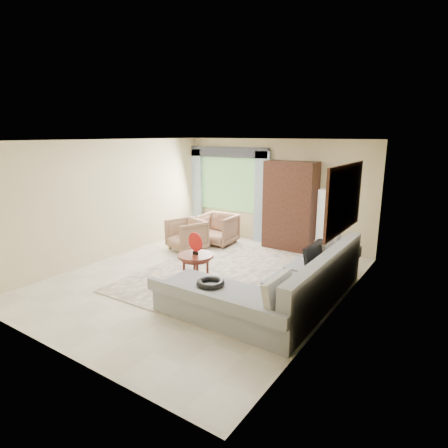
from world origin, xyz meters
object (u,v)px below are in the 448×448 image
Objects in this scene: coffee_table at (196,271)px; potted_plant at (199,225)px; armchair_left at (186,235)px; armchair_right at (218,229)px; floor_lamp at (323,222)px; armoire at (290,206)px; tv_screen at (314,258)px; sectional_sofa at (285,289)px.

coffee_table is 3.73m from potted_plant.
armchair_right is (0.37, 0.79, 0.02)m from armchair_left.
armchair_right is at bearing 85.56° from armchair_left.
armchair_left is at bearing -151.95° from floor_lamp.
potted_plant is 3.46m from floor_lamp.
floor_lamp is (1.19, 3.20, 0.41)m from coffee_table.
armchair_right is (-1.25, 2.49, 0.05)m from coffee_table.
floor_lamp is at bearing 12.74° from armchair_right.
armchair_right is 1.88m from armoire.
tv_screen reaches higher than armchair_right.
tv_screen reaches higher than potted_plant.
potted_plant is 0.35× the size of floor_lamp.
floor_lamp reaches higher than potted_plant.
armoire is (-1.50, 2.38, 0.33)m from tv_screen.
sectional_sofa is at bearing -81.67° from floor_lamp.
potted_plant is (-4.12, 2.22, -0.46)m from tv_screen.
armoire is at bearing 56.06° from armchair_left.
potted_plant is at bearing -176.70° from armoire.
potted_plant is (-3.85, 2.75, -0.02)m from sectional_sofa.
armoire is (2.00, 1.43, 0.68)m from armchair_left.
armchair_left is 3.20m from floor_lamp.
potted_plant is (-2.23, 2.99, -0.07)m from coffee_table.
armoire reaches higher than tv_screen.
armoire is at bearing -175.71° from floor_lamp.
tv_screen is (0.27, 0.52, 0.44)m from sectional_sofa.
armchair_left is 0.54× the size of floor_lamp.
armchair_right is 1.10m from potted_plant.
coffee_table is at bearing -53.30° from potted_plant.
floor_lamp is (-0.70, 2.44, 0.03)m from tv_screen.
tv_screen is 2.07m from coffee_table.
armoire is (2.62, 0.15, 0.79)m from potted_plant.
armchair_left is at bearing 155.66° from sectional_sofa.
tv_screen is at bearing -57.72° from armoire.
armoire is (0.39, 3.14, 0.71)m from coffee_table.
armchair_left is 0.38× the size of armoire.
armoire is at bearing 82.92° from coffee_table.
sectional_sofa is 4.68× the size of tv_screen.
tv_screen is at bearing -32.27° from armchair_right.
floor_lamp is (2.44, 0.71, 0.36)m from armchair_right.
coffee_table is 0.75× the size of armchair_right.
sectional_sofa is at bearing -117.06° from tv_screen.
armoire reaches higher than coffee_table.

